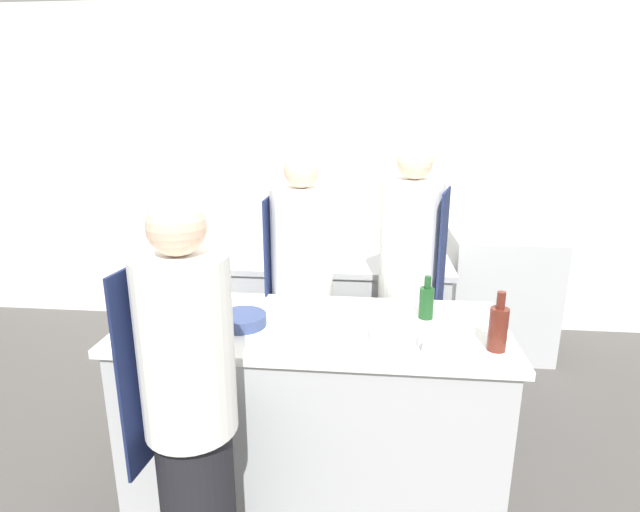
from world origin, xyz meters
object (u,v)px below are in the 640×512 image
(chef_at_prep_near, at_px, (190,412))
(bowl_mixing_large, at_px, (242,320))
(bottle_sauce, at_px, (426,302))
(stockpot, at_px, (301,245))
(oven_range, at_px, (497,292))
(bowl_ceramic_blue, at_px, (443,348))
(bottle_water, at_px, (498,327))
(bottle_cooking_oil, at_px, (190,290))
(chef_at_stove, at_px, (409,289))
(bottle_olive_oil, at_px, (170,282))
(chef_at_pass_far, at_px, (302,295))
(cup, at_px, (211,294))
(bottle_vinegar, at_px, (164,291))
(bowl_prep_small, at_px, (393,337))
(bottle_wine, at_px, (173,306))

(chef_at_prep_near, height_order, bowl_mixing_large, chef_at_prep_near)
(bottle_sauce, xyz_separation_m, stockpot, (-0.78, 1.00, 0.01))
(oven_range, relative_size, bowl_ceramic_blue, 5.36)
(bottle_sauce, xyz_separation_m, bottle_water, (0.27, -0.33, 0.02))
(bottle_cooking_oil, height_order, bowl_ceramic_blue, bottle_cooking_oil)
(chef_at_stove, xyz_separation_m, bottle_olive_oil, (-1.33, -0.39, 0.13))
(bottle_water, xyz_separation_m, bowl_ceramic_blue, (-0.24, -0.05, -0.08))
(chef_at_pass_far, relative_size, bottle_water, 6.19)
(bottle_olive_oil, xyz_separation_m, cup, (0.21, 0.04, -0.07))
(chef_at_prep_near, height_order, cup, chef_at_prep_near)
(chef_at_stove, xyz_separation_m, chef_at_pass_far, (-0.64, -0.10, -0.03))
(bottle_vinegar, height_order, bottle_water, bottle_vinegar)
(bottle_water, bearing_deg, stockpot, 128.31)
(oven_range, distance_m, cup, 2.44)
(bowl_mixing_large, bearing_deg, chef_at_pass_far, 69.33)
(chef_at_prep_near, height_order, bottle_water, chef_at_prep_near)
(bowl_ceramic_blue, bearing_deg, bottle_olive_oil, 161.17)
(bottle_olive_oil, bearing_deg, oven_range, 34.65)
(bowl_ceramic_blue, bearing_deg, stockpot, 120.37)
(bottle_sauce, bearing_deg, bowl_ceramic_blue, -85.08)
(bowl_mixing_large, bearing_deg, bottle_cooking_oil, 144.36)
(oven_range, height_order, bowl_ceramic_blue, oven_range)
(bottle_water, xyz_separation_m, stockpot, (-1.05, 1.33, -0.01))
(bottle_cooking_oil, bearing_deg, chef_at_pass_far, 29.72)
(bottle_sauce, height_order, stockpot, bottle_sauce)
(chef_at_prep_near, relative_size, bowl_prep_small, 7.28)
(bottle_cooking_oil, bearing_deg, bottle_wine, -90.90)
(chef_at_prep_near, distance_m, bowl_prep_small, 0.91)
(chef_at_stove, relative_size, bottle_water, 6.37)
(bottle_sauce, height_order, bowl_prep_small, bottle_sauce)
(bottle_olive_oil, xyz_separation_m, bottle_sauce, (1.38, -0.09, -0.02))
(chef_at_pass_far, bearing_deg, bottle_cooking_oil, 119.21)
(bowl_ceramic_blue, height_order, cup, cup)
(bowl_mixing_large, bearing_deg, stockpot, 83.71)
(bottle_olive_oil, relative_size, bottle_water, 1.02)
(oven_range, distance_m, bowl_prep_small, 2.18)
(bowl_ceramic_blue, relative_size, stockpot, 0.82)
(bottle_olive_oil, bearing_deg, stockpot, 56.31)
(cup, bearing_deg, bottle_wine, -107.57)
(oven_range, distance_m, chef_at_pass_far, 1.90)
(stockpot, bearing_deg, chef_at_pass_far, -81.85)
(chef_at_stove, relative_size, bowl_prep_small, 7.75)
(chef_at_stove, xyz_separation_m, bowl_mixing_large, (-0.86, -0.68, 0.05))
(chef_at_pass_far, height_order, cup, chef_at_pass_far)
(chef_at_stove, bearing_deg, bowl_mixing_large, -37.73)
(oven_range, distance_m, bottle_vinegar, 2.72)
(chef_at_stove, height_order, bottle_water, chef_at_stove)
(chef_at_pass_far, bearing_deg, chef_at_prep_near, 167.63)
(chef_at_pass_far, relative_size, bottle_sauce, 7.54)
(chef_at_prep_near, xyz_separation_m, chef_at_stove, (0.90, 1.31, 0.05))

